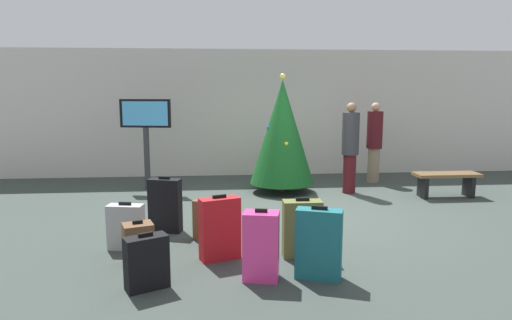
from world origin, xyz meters
TOP-DOWN VIEW (x-y plane):
  - ground_plane at (0.00, 0.00)m, footprint 16.00×16.00m
  - back_wall at (0.00, 3.60)m, footprint 16.00×0.20m
  - holiday_tree at (-0.13, 1.59)m, footprint 1.31×1.31m
  - flight_info_kiosk at (-2.93, 2.10)m, footprint 1.07×0.28m
  - waiting_bench at (3.02, 0.87)m, footprint 1.25×0.44m
  - traveller_0 at (2.08, 2.40)m, footprint 0.48×0.48m
  - traveller_1 at (1.23, 1.39)m, footprint 0.49×0.49m
  - suitcase_0 at (-1.43, -2.04)m, footprint 0.53×0.36m
  - suitcase_1 at (-1.57, -1.29)m, footprint 0.50×0.35m
  - suitcase_2 at (-0.40, -2.04)m, footprint 0.49×0.24m
  - suitcase_3 at (-2.22, -2.83)m, footprint 0.50×0.39m
  - suitcase_4 at (-2.42, -2.12)m, footprint 0.42×0.37m
  - suitcase_5 at (-2.67, -1.57)m, footprint 0.49×0.28m
  - suitcase_6 at (-0.98, -2.69)m, footprint 0.44×0.34m
  - suitcase_7 at (-0.34, -2.73)m, footprint 0.55×0.36m
  - suitcase_8 at (-2.24, -0.86)m, footprint 0.51×0.31m

SIDE VIEW (x-z plane):
  - ground_plane at x=0.00m, z-range 0.00..0.00m
  - suitcase_4 at x=-2.42m, z-range -0.02..0.53m
  - suitcase_1 at x=-1.57m, z-range -0.02..0.58m
  - suitcase_3 at x=-2.22m, z-range -0.02..0.60m
  - suitcase_5 at x=-2.67m, z-range -0.02..0.62m
  - waiting_bench at x=3.02m, z-range 0.11..0.59m
  - suitcase_2 at x=-0.40m, z-range -0.02..0.75m
  - suitcase_6 at x=-0.98m, z-range -0.02..0.80m
  - suitcase_0 at x=-1.43m, z-range -0.02..0.81m
  - suitcase_7 at x=-0.34m, z-range -0.02..0.82m
  - suitcase_8 at x=-2.24m, z-range -0.02..0.82m
  - traveller_0 at x=2.08m, z-range 0.05..1.85m
  - traveller_1 at x=1.23m, z-range 0.05..1.89m
  - holiday_tree at x=-0.13m, z-range 0.04..2.45m
  - flight_info_kiosk at x=-2.93m, z-range 0.42..2.31m
  - back_wall at x=0.00m, z-range 0.00..3.04m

